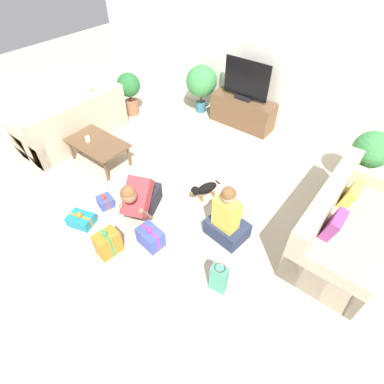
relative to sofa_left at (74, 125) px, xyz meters
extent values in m
plane|color=beige|center=(2.39, 0.03, -0.30)|extent=(16.00, 16.00, 0.00)
cube|color=white|center=(2.39, 2.66, 1.00)|extent=(8.40, 0.06, 2.60)
cube|color=#C6B293|center=(-0.06, 0.00, -0.08)|extent=(0.90, 1.95, 0.42)
cube|color=#C6B293|center=(0.30, 0.00, 0.34)|extent=(0.20, 1.95, 0.42)
cube|color=#C6B293|center=(-0.06, 0.89, 0.01)|extent=(0.90, 0.16, 0.60)
cube|color=#C6B293|center=(-0.06, -0.89, 0.01)|extent=(0.90, 0.16, 0.60)
cube|color=#EACC4C|center=(0.09, 0.32, 0.28)|extent=(0.18, 0.34, 0.32)
cube|color=#E5566B|center=(0.09, -0.32, 0.28)|extent=(0.18, 0.34, 0.32)
cube|color=#C6B293|center=(4.84, 0.63, -0.08)|extent=(0.90, 1.95, 0.42)
cube|color=#C6B293|center=(4.49, 0.63, 0.34)|extent=(0.20, 1.95, 0.42)
cube|color=#C6B293|center=(4.84, -0.26, 0.01)|extent=(0.90, 0.16, 0.60)
cube|color=#C6B293|center=(4.84, 1.52, 0.01)|extent=(0.90, 0.16, 0.60)
cube|color=#9E4293|center=(4.69, 0.31, 0.28)|extent=(0.18, 0.34, 0.32)
cube|color=#EACC4C|center=(4.69, 0.95, 0.28)|extent=(0.18, 0.34, 0.32)
cube|color=brown|center=(0.96, -0.20, 0.11)|extent=(1.04, 0.61, 0.03)
cylinder|color=brown|center=(0.49, -0.44, -0.10)|extent=(0.04, 0.04, 0.39)
cylinder|color=brown|center=(1.42, -0.44, -0.10)|extent=(0.04, 0.04, 0.39)
cylinder|color=brown|center=(0.49, 0.05, -0.10)|extent=(0.04, 0.04, 0.39)
cylinder|color=brown|center=(1.42, 0.05, -0.10)|extent=(0.04, 0.04, 0.39)
cube|color=brown|center=(2.23, 2.38, -0.01)|extent=(1.28, 0.42, 0.57)
cube|color=black|center=(2.23, 2.38, 0.30)|extent=(0.32, 0.20, 0.05)
cube|color=black|center=(2.23, 2.38, 0.67)|extent=(0.93, 0.03, 0.68)
cylinder|color=#A36042|center=(0.14, 1.32, -0.15)|extent=(0.28, 0.28, 0.30)
cylinder|color=brown|center=(0.14, 1.32, 0.07)|extent=(0.05, 0.05, 0.14)
sphere|color=#286B33|center=(0.14, 1.32, 0.35)|extent=(0.48, 0.48, 0.48)
cylinder|color=#336B84|center=(1.24, 2.33, -0.19)|extent=(0.22, 0.22, 0.21)
cylinder|color=brown|center=(1.24, 2.33, 0.01)|extent=(0.04, 0.04, 0.19)
sphere|color=#3D8E47|center=(1.24, 2.33, 0.37)|extent=(0.63, 0.63, 0.63)
cylinder|color=#336B84|center=(4.64, 1.95, -0.15)|extent=(0.33, 0.33, 0.29)
cylinder|color=brown|center=(4.64, 1.95, 0.07)|extent=(0.06, 0.06, 0.16)
sphere|color=#3D8E47|center=(4.64, 1.95, 0.39)|extent=(0.55, 0.55, 0.55)
cube|color=#23232D|center=(2.34, -0.43, -0.16)|extent=(0.44, 0.52, 0.28)
cube|color=#AD3338|center=(2.45, -0.71, 0.16)|extent=(0.50, 0.62, 0.50)
sphere|color=#8E6647|center=(2.53, -0.90, 0.39)|extent=(0.21, 0.21, 0.21)
sphere|color=brown|center=(2.53, -0.90, 0.43)|extent=(0.19, 0.19, 0.19)
cylinder|color=#8E6647|center=(2.36, -0.86, -0.04)|extent=(0.17, 0.29, 0.44)
cylinder|color=#8E6647|center=(2.62, -0.75, -0.04)|extent=(0.17, 0.29, 0.44)
cube|color=#283351|center=(3.57, -0.18, -0.18)|extent=(0.56, 0.46, 0.24)
cube|color=gold|center=(3.56, -0.24, 0.17)|extent=(0.34, 0.24, 0.45)
sphere|color=tan|center=(3.56, -0.23, 0.49)|extent=(0.20, 0.20, 0.20)
sphere|color=brown|center=(3.56, -0.24, 0.52)|extent=(0.18, 0.18, 0.18)
cylinder|color=tan|center=(3.71, -0.05, 0.10)|extent=(0.09, 0.26, 0.06)
cylinder|color=tan|center=(3.46, -0.02, 0.10)|extent=(0.09, 0.26, 0.06)
ellipsoid|color=black|center=(2.93, 0.23, -0.10)|extent=(0.26, 0.37, 0.16)
sphere|color=black|center=(2.85, 0.04, -0.06)|extent=(0.14, 0.14, 0.14)
sphere|color=olive|center=(2.83, -0.01, -0.08)|extent=(0.06, 0.06, 0.06)
cylinder|color=black|center=(3.00, 0.41, -0.07)|extent=(0.06, 0.09, 0.10)
cylinder|color=olive|center=(2.84, 0.15, -0.24)|extent=(0.04, 0.04, 0.11)
cylinder|color=olive|center=(2.93, 0.12, -0.24)|extent=(0.04, 0.04, 0.11)
cylinder|color=olive|center=(2.92, 0.35, -0.24)|extent=(0.04, 0.04, 0.11)
cylinder|color=olive|center=(3.01, 0.32, -0.24)|extent=(0.04, 0.04, 0.11)
cube|color=orange|center=(2.53, -1.36, -0.12)|extent=(0.25, 0.33, 0.34)
cube|color=#2D934C|center=(2.53, -1.36, -0.12)|extent=(0.22, 0.06, 0.35)
sphere|color=#2D934C|center=(2.53, -1.36, 0.07)|extent=(0.07, 0.07, 0.07)
cube|color=#3D51BC|center=(1.84, -0.84, -0.22)|extent=(0.27, 0.26, 0.16)
cube|color=red|center=(1.84, -0.84, -0.22)|extent=(0.22, 0.09, 0.16)
sphere|color=red|center=(1.84, -0.84, -0.12)|extent=(0.07, 0.07, 0.07)
cube|color=teal|center=(1.85, -1.29, -0.22)|extent=(0.40, 0.34, 0.15)
cube|color=orange|center=(1.85, -1.29, -0.22)|extent=(0.34, 0.13, 0.15)
sphere|color=orange|center=(1.85, -1.29, -0.12)|extent=(0.09, 0.09, 0.09)
cube|color=#3D51BC|center=(2.86, -0.93, -0.17)|extent=(0.36, 0.27, 0.25)
cube|color=#CC3389|center=(2.86, -0.93, -0.17)|extent=(0.34, 0.07, 0.25)
sphere|color=#CC3389|center=(2.86, -0.93, -0.02)|extent=(0.08, 0.08, 0.08)
cube|color=#4CA384|center=(3.93, -0.92, -0.09)|extent=(0.21, 0.13, 0.42)
torus|color=#4C3823|center=(3.93, -0.92, 0.15)|extent=(0.14, 0.14, 0.01)
cylinder|color=silver|center=(0.83, -0.27, 0.17)|extent=(0.08, 0.08, 0.09)
torus|color=silver|center=(0.88, -0.27, 0.17)|extent=(0.06, 0.01, 0.06)
camera|label=1|loc=(4.78, -2.49, 2.98)|focal=28.00mm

